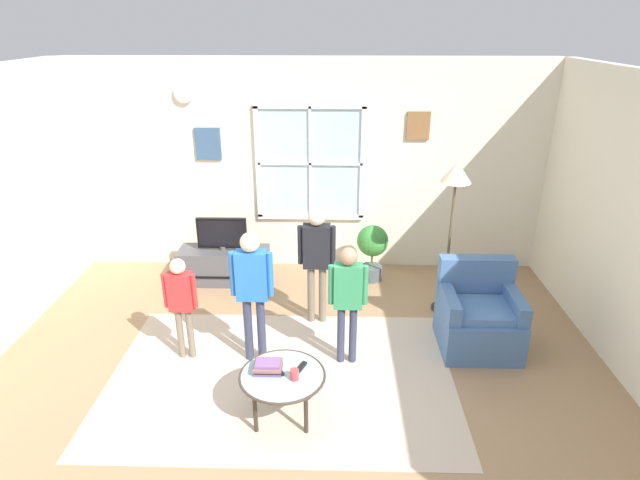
% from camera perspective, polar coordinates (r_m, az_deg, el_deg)
% --- Properties ---
extents(ground_plane, '(6.56, 6.12, 0.02)m').
position_cam_1_polar(ground_plane, '(4.82, -2.68, -17.03)').
color(ground_plane, '#9E7A56').
extents(back_wall, '(5.96, 0.17, 2.69)m').
position_cam_1_polar(back_wall, '(6.73, -1.20, 8.03)').
color(back_wall, silver).
rests_on(back_wall, ground_plane).
extents(area_rug, '(3.20, 2.18, 0.01)m').
position_cam_1_polar(area_rug, '(5.05, -4.22, -14.68)').
color(area_rug, '#C6B29E').
rests_on(area_rug, ground_plane).
extents(tv_stand, '(1.12, 0.43, 0.44)m').
position_cam_1_polar(tv_stand, '(6.70, -10.41, -2.75)').
color(tv_stand, '#4C4C51').
rests_on(tv_stand, ground_plane).
extents(television, '(0.61, 0.08, 0.42)m').
position_cam_1_polar(television, '(6.52, -10.69, 0.72)').
color(television, '#4C4C4C').
rests_on(television, tv_stand).
extents(armchair, '(0.76, 0.74, 0.87)m').
position_cam_1_polar(armchair, '(5.53, 16.93, -8.06)').
color(armchair, '#476B9E').
rests_on(armchair, ground_plane).
extents(coffee_table, '(0.72, 0.72, 0.41)m').
position_cam_1_polar(coffee_table, '(4.42, -4.14, -14.76)').
color(coffee_table, '#99B2B7').
rests_on(coffee_table, ground_plane).
extents(book_stack, '(0.23, 0.19, 0.09)m').
position_cam_1_polar(book_stack, '(4.43, -5.71, -13.60)').
color(book_stack, slate).
rests_on(book_stack, coffee_table).
extents(cup, '(0.07, 0.07, 0.09)m').
position_cam_1_polar(cup, '(4.33, -2.82, -14.48)').
color(cup, '#BF3F3F').
rests_on(cup, coffee_table).
extents(remote_near_books, '(0.10, 0.14, 0.02)m').
position_cam_1_polar(remote_near_books, '(4.43, -4.52, -14.05)').
color(remote_near_books, black).
rests_on(remote_near_books, coffee_table).
extents(remote_near_cup, '(0.09, 0.14, 0.02)m').
position_cam_1_polar(remote_near_cup, '(4.46, -2.06, -13.70)').
color(remote_near_cup, black).
rests_on(remote_near_cup, coffee_table).
extents(person_blue_shirt, '(0.40, 0.18, 1.34)m').
position_cam_1_polar(person_blue_shirt, '(4.88, -7.43, -4.67)').
color(person_blue_shirt, '#333851').
rests_on(person_blue_shirt, ground_plane).
extents(person_green_shirt, '(0.36, 0.17, 1.21)m').
position_cam_1_polar(person_green_shirt, '(4.84, 3.07, -5.78)').
color(person_green_shirt, '#333851').
rests_on(person_green_shirt, ground_plane).
extents(person_red_shirt, '(0.32, 0.15, 1.06)m').
position_cam_1_polar(person_red_shirt, '(5.11, -14.96, -6.09)').
color(person_red_shirt, '#726656').
rests_on(person_red_shirt, ground_plane).
extents(person_black_shirt, '(0.40, 0.18, 1.32)m').
position_cam_1_polar(person_black_shirt, '(5.47, -0.37, -1.43)').
color(person_black_shirt, '#726656').
rests_on(person_black_shirt, ground_plane).
extents(potted_plant_by_window, '(0.39, 0.39, 0.73)m').
position_cam_1_polar(potted_plant_by_window, '(6.58, 5.75, -0.73)').
color(potted_plant_by_window, '#4C565B').
rests_on(potted_plant_by_window, ground_plane).
extents(floor_lamp, '(0.32, 0.32, 1.74)m').
position_cam_1_polar(floor_lamp, '(5.66, 14.56, 5.53)').
color(floor_lamp, black).
rests_on(floor_lamp, ground_plane).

